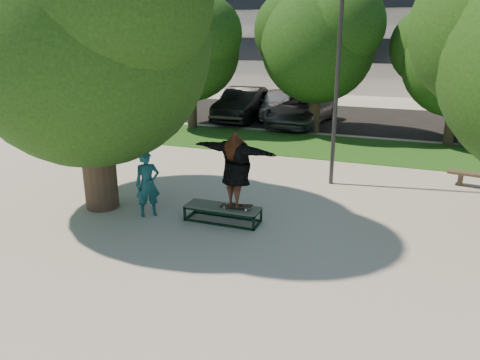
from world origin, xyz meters
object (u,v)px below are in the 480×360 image
at_px(tree_left, 85,28).
at_px(car_silver_a, 278,103).
at_px(car_grey, 300,110).
at_px(car_dark, 243,104).
at_px(bystander, 148,184).
at_px(grind_box, 223,214).
at_px(lamppost, 337,76).

distance_m(tree_left, car_silver_a, 14.31).
bearing_deg(car_grey, car_dark, 179.88).
xyz_separation_m(bystander, car_silver_a, (-0.75, 13.98, -0.07)).
height_order(grind_box, car_dark, car_dark).
bearing_deg(car_silver_a, car_dark, -152.61).
height_order(grind_box, car_silver_a, car_silver_a).
height_order(lamppost, grind_box, lamppost).
xyz_separation_m(lamppost, car_dark, (-6.00, 8.71, -2.35)).
xyz_separation_m(tree_left, car_grey, (2.29, 12.41, -3.71)).
bearing_deg(bystander, lamppost, 6.26).
relative_size(bystander, car_silver_a, 0.37).
relative_size(tree_left, car_dark, 1.46).
bearing_deg(lamppost, grind_box, -116.88).
height_order(car_silver_a, car_grey, car_silver_a).
bearing_deg(tree_left, car_grey, 79.53).
distance_m(lamppost, car_silver_a, 11.15).
bearing_deg(car_grey, lamppost, -66.74).
xyz_separation_m(grind_box, car_dark, (-4.08, 12.50, 0.62)).
relative_size(lamppost, grind_box, 3.39).
bearing_deg(car_grey, bystander, -89.70).
height_order(tree_left, lamppost, tree_left).
distance_m(lamppost, car_dark, 10.83).
bearing_deg(tree_left, car_silver_a, 86.81).
distance_m(tree_left, car_grey, 13.15).
distance_m(tree_left, bystander, 3.92).
xyz_separation_m(lamppost, grind_box, (-1.92, -3.79, -2.96)).
bearing_deg(car_dark, grind_box, -73.11).
distance_m(car_dark, car_grey, 3.01).
height_order(grind_box, bystander, bystander).
bearing_deg(bystander, car_silver_a, 52.12).
bearing_deg(car_silver_a, tree_left, -104.86).
height_order(bystander, car_silver_a, bystander).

